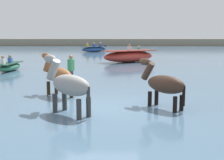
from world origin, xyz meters
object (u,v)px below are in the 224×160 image
Objects in this scene: boat_far_inshore at (94,49)px; boat_mid_outer at (9,67)px; horse_lead_dark_bay at (164,86)px; boat_near_port at (129,56)px; horse_flank_chestnut at (58,76)px; person_wading_mid at (71,71)px; boat_near_starboard at (138,53)px; horse_trailing_grey at (69,87)px.

boat_mid_outer is at bearing -102.65° from boat_far_inshore.
boat_mid_outer is at bearing 132.34° from horse_lead_dark_bay.
boat_far_inshore is (-3.45, 11.71, -0.13)m from boat_near_port.
horse_flank_chestnut is 3.41m from person_wading_mid.
horse_lead_dark_bay is 0.59× the size of boat_far_inshore.
horse_lead_dark_bay is at bearing -88.53° from boat_near_port.
horse_flank_chestnut is (-3.43, 1.62, 0.03)m from horse_lead_dark_bay.
boat_near_starboard is (4.38, 18.91, -0.47)m from horse_flank_chestnut.
boat_near_port is at bearing -73.58° from boat_far_inshore.
horse_trailing_grey is 0.64× the size of boat_far_inshore.
person_wading_mid is at bearing 124.76° from horse_lead_dark_bay.
boat_near_starboard is at bearing 79.45° from boat_near_port.
horse_flank_chestnut is 0.44× the size of boat_near_port.
boat_near_port is (7.25, 5.19, 0.19)m from boat_mid_outer.
boat_near_port is 7.13m from boat_near_starboard.
horse_trailing_grey reaches higher than boat_near_port.
boat_mid_outer is at bearing 121.84° from horse_flank_chestnut.
boat_near_port is at bearing 91.47° from horse_lead_dark_bay.
horse_flank_chestnut is 1.18× the size of person_wading_mid.
boat_near_starboard is 1.49× the size of person_wading_mid.
boat_near_port is at bearing -100.55° from boat_near_starboard.
person_wading_mid is (-3.13, -8.50, -0.01)m from boat_near_port.
horse_lead_dark_bay is 0.97× the size of horse_flank_chestnut.
boat_far_inshore is at bearing 98.56° from horse_lead_dark_bay.
horse_trailing_grey is at bearing -166.18° from horse_lead_dark_bay.
horse_trailing_grey is at bearing -87.55° from boat_far_inshore.
horse_lead_dark_bay is 20.55m from boat_near_starboard.
horse_lead_dark_bay is 3.79m from horse_flank_chestnut.
horse_flank_chestnut is 7.91m from boat_mid_outer.
boat_mid_outer is (-7.59, 8.33, -0.42)m from horse_lead_dark_bay.
boat_mid_outer is 17.32m from boat_far_inshore.
boat_far_inshore is (-3.80, 25.23, -0.35)m from horse_lead_dark_bay.
horse_flank_chestnut is 12.29m from boat_near_port.
horse_trailing_grey is 1.25× the size of person_wading_mid.
boat_near_port is 1.81× the size of boat_near_starboard.
boat_far_inshore is 20.22m from person_wading_mid.
boat_mid_outer is 5.28m from person_wading_mid.
person_wading_mid reaches higher than boat_mid_outer.
person_wading_mid is at bearing -105.97° from boat_near_starboard.
boat_mid_outer is 1.52× the size of person_wading_mid.
horse_trailing_grey is at bearing -99.77° from boat_near_starboard.
horse_flank_chestnut reaches higher than horse_lead_dark_bay.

